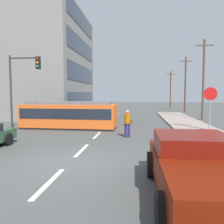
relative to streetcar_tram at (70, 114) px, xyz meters
name	(u,v)px	position (x,y,z in m)	size (l,w,h in m)	color
ground_plane	(106,127)	(2.63, 1.21, -1.07)	(120.00, 120.00, 0.00)	#4A4B4A
sidewalk_curb_right	(207,136)	(9.43, -2.79, -1.00)	(3.20, 36.00, 0.14)	gray
lane_stripe_0	(49,183)	(2.63, -10.79, -1.06)	(0.16, 2.40, 0.01)	silver
lane_stripe_1	(82,150)	(2.63, -6.79, -1.06)	(0.16, 2.40, 0.01)	silver
lane_stripe_2	(97,135)	(2.63, -2.79, -1.06)	(0.16, 2.40, 0.01)	silver
lane_stripe_3	(112,120)	(2.63, 6.00, -1.06)	(0.16, 2.40, 0.01)	silver
lane_stripe_4	(118,115)	(2.63, 12.00, -1.06)	(0.16, 2.40, 0.01)	silver
corner_building	(13,64)	(-10.55, 10.65, 5.33)	(17.89, 14.05, 12.80)	gray
streetcar_tram	(70,114)	(0.00, 0.00, 0.00)	(7.25, 2.77, 2.06)	orange
city_bus	(96,110)	(1.08, 5.38, 0.00)	(2.62, 5.09, 1.88)	#28559A
pedestrian_crossing	(127,122)	(4.59, -3.26, -0.12)	(0.47, 0.36, 1.67)	navy
pickup_truck_parked	(197,168)	(6.70, -11.37, -0.27)	(2.34, 5.03, 1.55)	#621405
parked_sedan_mid	(59,115)	(-2.24, 3.96, -0.44)	(2.15, 4.11, 1.19)	#304B38
parked_sedan_far	(72,111)	(-2.86, 10.25, -0.44)	(2.11, 4.45, 1.19)	#25652B
stop_sign	(210,102)	(9.35, -3.40, 1.13)	(0.76, 0.07, 2.88)	gray
traffic_light_mast	(22,79)	(-2.82, -1.90, 2.60)	(2.26, 0.33, 5.32)	#333333
utility_pole_mid	(204,78)	(11.85, 7.37, 3.20)	(1.80, 0.24, 8.16)	brown
utility_pole_far	(185,83)	(12.15, 17.99, 3.16)	(1.80, 0.24, 8.09)	brown
utility_pole_distant	(171,89)	(11.49, 28.76, 2.67)	(1.80, 0.24, 7.12)	brown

